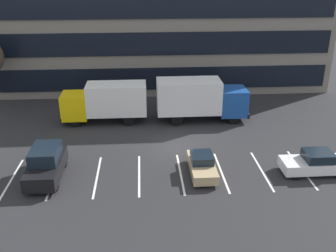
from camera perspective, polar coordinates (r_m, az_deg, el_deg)
name	(u,v)px	position (r m, az deg, el deg)	size (l,w,h in m)	color
ground_plane	(175,147)	(29.71, 1.11, -3.19)	(120.00, 120.00, 0.00)	#262628
office_building	(162,3)	(44.71, -0.89, 17.82)	(35.42, 11.59, 18.00)	slate
lot_markings	(181,173)	(26.24, 1.87, -7.03)	(22.54, 5.40, 0.01)	silver
box_truck_yellow	(106,101)	(34.19, -9.18, 3.69)	(7.49, 2.48, 3.47)	yellow
box_truck_blue	(200,98)	(34.19, 4.76, 4.18)	(8.07, 2.67, 3.74)	#194799
suv_black	(46,164)	(26.50, -17.62, -5.37)	(1.99, 4.70, 2.12)	black
sedan_white	(315,163)	(27.78, 20.93, -5.13)	(4.39, 1.84, 1.57)	white
sedan_tan	(202,165)	(26.00, 5.05, -5.76)	(1.63, 3.90, 1.40)	tan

